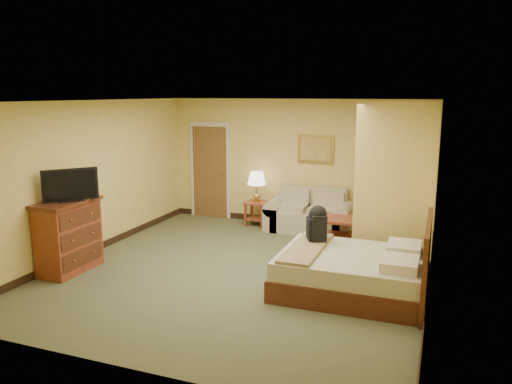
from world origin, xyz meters
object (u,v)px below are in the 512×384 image
at_px(dresser, 69,236).
at_px(bed, 357,272).
at_px(loveseat, 309,217).
at_px(coffee_table, 345,225).

xyz_separation_m(dresser, bed, (4.29, 0.70, -0.26)).
relative_size(dresser, bed, 0.56).
bearing_deg(dresser, bed, 9.26).
distance_m(loveseat, coffee_table, 1.05).
height_order(loveseat, bed, bed).
distance_m(coffee_table, bed, 2.25).
bearing_deg(bed, dresser, -170.74).
xyz_separation_m(coffee_table, dresser, (-3.71, -2.87, 0.20)).
relative_size(coffee_table, bed, 0.41).
relative_size(loveseat, bed, 0.84).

